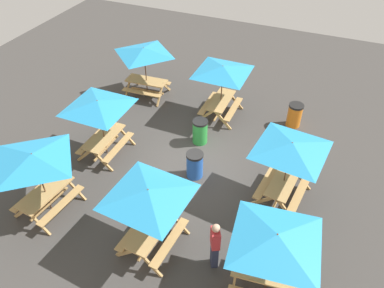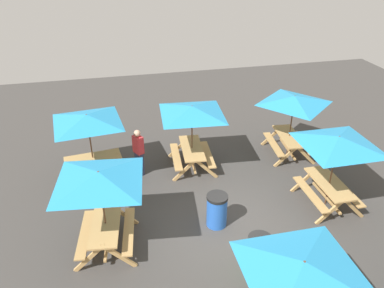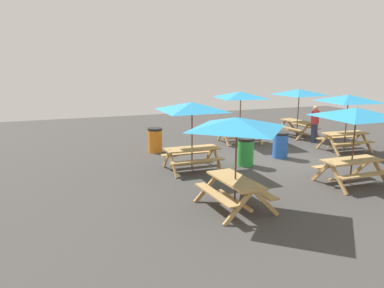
{
  "view_description": "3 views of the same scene",
  "coord_description": "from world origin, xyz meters",
  "px_view_note": "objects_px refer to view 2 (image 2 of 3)",
  "views": [
    {
      "loc": [
        8.77,
        3.77,
        9.16
      ],
      "look_at": [
        -0.34,
        -0.05,
        0.9
      ],
      "focal_mm": 35.0,
      "sensor_mm": 36.0,
      "label": 1
    },
    {
      "loc": [
        -7.53,
        2.74,
        7.07
      ],
      "look_at": [
        3.26,
        0.26,
        0.9
      ],
      "focal_mm": 35.0,
      "sensor_mm": 36.0,
      "label": 2
    },
    {
      "loc": [
        -7.86,
        -11.5,
        3.59
      ],
      "look_at": [
        -3.55,
        -0.11,
        0.9
      ],
      "focal_mm": 35.0,
      "sensor_mm": 36.0,
      "label": 3
    }
  ],
  "objects_px": {
    "picnic_table_1": "(192,115)",
    "picnic_table_6": "(88,124)",
    "person_standing": "(139,152)",
    "trash_bin_blue": "(217,210)",
    "picnic_table_3": "(100,183)",
    "picnic_table_2": "(294,104)",
    "picnic_table_5": "(337,146)",
    "picnic_table_0": "(302,275)",
    "trash_bin_green": "(259,254)"
  },
  "relations": [
    {
      "from": "picnic_table_0",
      "to": "picnic_table_3",
      "type": "xyz_separation_m",
      "value": [
        3.57,
        3.35,
        0.0
      ]
    },
    {
      "from": "picnic_table_1",
      "to": "picnic_table_3",
      "type": "distance_m",
      "value": 4.4
    },
    {
      "from": "picnic_table_3",
      "to": "picnic_table_1",
      "type": "bearing_deg",
      "value": -35.65
    },
    {
      "from": "picnic_table_6",
      "to": "trash_bin_blue",
      "type": "height_order",
      "value": "picnic_table_6"
    },
    {
      "from": "trash_bin_blue",
      "to": "trash_bin_green",
      "type": "distance_m",
      "value": 1.85
    },
    {
      "from": "picnic_table_2",
      "to": "picnic_table_6",
      "type": "xyz_separation_m",
      "value": [
        0.03,
        6.92,
        0.0
      ]
    },
    {
      "from": "trash_bin_blue",
      "to": "picnic_table_0",
      "type": "bearing_deg",
      "value": -174.16
    },
    {
      "from": "picnic_table_3",
      "to": "picnic_table_5",
      "type": "xyz_separation_m",
      "value": [
        0.31,
        -6.43,
        0.0
      ]
    },
    {
      "from": "picnic_table_1",
      "to": "picnic_table_6",
      "type": "xyz_separation_m",
      "value": [
        0.09,
        3.3,
        0.0
      ]
    },
    {
      "from": "picnic_table_3",
      "to": "person_standing",
      "type": "height_order",
      "value": "picnic_table_3"
    },
    {
      "from": "picnic_table_1",
      "to": "trash_bin_green",
      "type": "bearing_deg",
      "value": -169.33
    },
    {
      "from": "picnic_table_5",
      "to": "trash_bin_blue",
      "type": "height_order",
      "value": "picnic_table_5"
    },
    {
      "from": "trash_bin_green",
      "to": "picnic_table_1",
      "type": "bearing_deg",
      "value": 6.0
    },
    {
      "from": "picnic_table_0",
      "to": "picnic_table_1",
      "type": "xyz_separation_m",
      "value": [
        6.82,
        0.37,
        0.0
      ]
    },
    {
      "from": "picnic_table_6",
      "to": "person_standing",
      "type": "relative_size",
      "value": 1.68
    },
    {
      "from": "picnic_table_1",
      "to": "picnic_table_3",
      "type": "xyz_separation_m",
      "value": [
        -3.24,
        2.98,
        0.0
      ]
    },
    {
      "from": "picnic_table_0",
      "to": "picnic_table_2",
      "type": "xyz_separation_m",
      "value": [
        6.87,
        -3.25,
        0.0
      ]
    },
    {
      "from": "picnic_table_6",
      "to": "person_standing",
      "type": "bearing_deg",
      "value": 166.98
    },
    {
      "from": "picnic_table_5",
      "to": "picnic_table_6",
      "type": "relative_size",
      "value": 1.01
    },
    {
      "from": "picnic_table_0",
      "to": "picnic_table_6",
      "type": "xyz_separation_m",
      "value": [
        6.9,
        3.67,
        0.0
      ]
    },
    {
      "from": "picnic_table_2",
      "to": "trash_bin_blue",
      "type": "bearing_deg",
      "value": 136.63
    },
    {
      "from": "picnic_table_2",
      "to": "trash_bin_blue",
      "type": "distance_m",
      "value": 5.02
    },
    {
      "from": "picnic_table_3",
      "to": "trash_bin_blue",
      "type": "relative_size",
      "value": 2.87
    },
    {
      "from": "picnic_table_2",
      "to": "picnic_table_3",
      "type": "bearing_deg",
      "value": 122.37
    },
    {
      "from": "picnic_table_2",
      "to": "person_standing",
      "type": "height_order",
      "value": "picnic_table_2"
    },
    {
      "from": "person_standing",
      "to": "picnic_table_6",
      "type": "bearing_deg",
      "value": 54.9
    },
    {
      "from": "picnic_table_0",
      "to": "picnic_table_6",
      "type": "height_order",
      "value": "same"
    },
    {
      "from": "picnic_table_1",
      "to": "picnic_table_6",
      "type": "bearing_deg",
      "value": 93.19
    },
    {
      "from": "person_standing",
      "to": "picnic_table_2",
      "type": "bearing_deg",
      "value": -117.26
    },
    {
      "from": "picnic_table_2",
      "to": "picnic_table_6",
      "type": "distance_m",
      "value": 6.92
    },
    {
      "from": "picnic_table_3",
      "to": "picnic_table_2",
      "type": "bearing_deg",
      "value": -56.54
    },
    {
      "from": "picnic_table_6",
      "to": "person_standing",
      "type": "xyz_separation_m",
      "value": [
        -0.17,
        -1.48,
        -1.1
      ]
    },
    {
      "from": "picnic_table_1",
      "to": "picnic_table_5",
      "type": "height_order",
      "value": "same"
    },
    {
      "from": "picnic_table_6",
      "to": "trash_bin_blue",
      "type": "distance_m",
      "value": 4.8
    },
    {
      "from": "picnic_table_1",
      "to": "trash_bin_blue",
      "type": "bearing_deg",
      "value": -175.45
    },
    {
      "from": "picnic_table_1",
      "to": "trash_bin_blue",
      "type": "xyz_separation_m",
      "value": [
        -3.08,
        0.01,
        -1.49
      ]
    },
    {
      "from": "trash_bin_blue",
      "to": "person_standing",
      "type": "distance_m",
      "value": 3.52
    },
    {
      "from": "person_standing",
      "to": "picnic_table_5",
      "type": "bearing_deg",
      "value": -147.04
    },
    {
      "from": "picnic_table_1",
      "to": "person_standing",
      "type": "relative_size",
      "value": 1.69
    },
    {
      "from": "picnic_table_1",
      "to": "trash_bin_blue",
      "type": "relative_size",
      "value": 2.88
    },
    {
      "from": "trash_bin_blue",
      "to": "person_standing",
      "type": "xyz_separation_m",
      "value": [
        3.0,
        1.81,
        0.39
      ]
    },
    {
      "from": "picnic_table_5",
      "to": "trash_bin_green",
      "type": "distance_m",
      "value": 3.82
    },
    {
      "from": "picnic_table_1",
      "to": "picnic_table_0",
      "type": "bearing_deg",
      "value": -172.17
    },
    {
      "from": "picnic_table_3",
      "to": "person_standing",
      "type": "relative_size",
      "value": 1.68
    },
    {
      "from": "picnic_table_2",
      "to": "picnic_table_6",
      "type": "height_order",
      "value": "same"
    },
    {
      "from": "person_standing",
      "to": "picnic_table_0",
      "type": "bearing_deg",
      "value": 169.34
    },
    {
      "from": "picnic_table_2",
      "to": "picnic_table_6",
      "type": "bearing_deg",
      "value": 95.57
    },
    {
      "from": "picnic_table_5",
      "to": "trash_bin_green",
      "type": "height_order",
      "value": "picnic_table_5"
    },
    {
      "from": "picnic_table_2",
      "to": "trash_bin_blue",
      "type": "xyz_separation_m",
      "value": [
        -3.13,
        3.63,
        -1.49
      ]
    },
    {
      "from": "picnic_table_6",
      "to": "trash_bin_green",
      "type": "distance_m",
      "value": 6.41
    }
  ]
}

